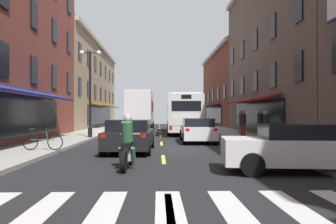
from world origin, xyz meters
TOP-DOWN VIEW (x-y plane):
  - ground_plane at (0.00, 0.00)m, footprint 34.80×80.00m
  - lane_centre_dashes at (0.00, -0.25)m, footprint 0.14×73.90m
  - crosswalk_near at (0.00, -10.00)m, footprint 7.10×2.80m
  - sidewalk_left at (-5.90, 0.00)m, footprint 3.00×80.00m
  - sidewalk_right at (5.90, 0.00)m, footprint 3.00×80.00m
  - transit_bus at (1.96, 13.67)m, footprint 2.93×12.44m
  - box_truck at (-1.96, 18.40)m, footprint 2.60×8.20m
  - sedan_near at (3.81, -6.32)m, footprint 4.39×2.34m
  - sedan_mid at (2.14, 3.95)m, footprint 2.06×4.81m
  - sedan_far at (-1.92, 29.63)m, footprint 1.99×4.68m
  - sedan_rear at (-1.44, -0.94)m, footprint 2.11×4.64m
  - motorcycle_rider at (-1.12, -5.60)m, footprint 0.62×2.07m
  - bicycle_near at (-5.04, -1.51)m, footprint 1.71×0.48m
  - pedestrian_near at (6.48, 5.88)m, footprint 0.52×0.45m
  - pedestrian_mid at (6.40, 4.48)m, footprint 0.36×0.36m
  - pedestrian_far at (6.23, 10.08)m, footprint 0.36×0.36m
  - pedestrian_rear at (4.91, 4.25)m, footprint 0.36×0.36m
  - street_lamp_twin at (-4.64, 6.31)m, footprint 1.42×0.32m

SIDE VIEW (x-z plane):
  - ground_plane at x=0.00m, z-range -0.10..0.00m
  - lane_centre_dashes at x=0.00m, z-range 0.00..0.01m
  - crosswalk_near at x=0.00m, z-range 0.00..0.01m
  - sidewalk_left at x=-5.90m, z-range 0.00..0.14m
  - sidewalk_right at x=5.90m, z-range 0.00..0.14m
  - bicycle_near at x=-5.04m, z-range 0.05..0.96m
  - sedan_far at x=-1.92m, z-range 0.01..1.38m
  - motorcycle_rider at x=-1.12m, z-range -0.12..1.54m
  - sedan_near at x=3.81m, z-range 0.02..1.39m
  - sedan_mid at x=2.14m, z-range 0.02..1.42m
  - sedan_rear at x=-1.44m, z-range 0.01..1.42m
  - pedestrian_mid at x=6.40m, z-range 0.17..1.89m
  - pedestrian_rear at x=4.91m, z-range 0.17..1.97m
  - pedestrian_far at x=6.23m, z-range 0.17..1.98m
  - pedestrian_near at x=6.48m, z-range 0.20..2.02m
  - transit_bus at x=1.96m, z-range 0.08..3.30m
  - box_truck at x=-1.96m, z-range 0.08..3.97m
  - street_lamp_twin at x=-4.64m, z-range 0.43..6.11m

